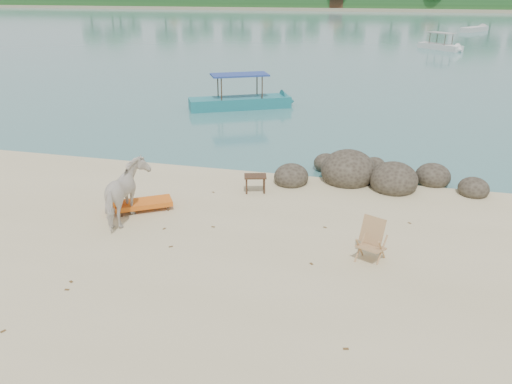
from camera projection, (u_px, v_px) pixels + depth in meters
The scene contains 11 objects.
water at pixel (368, 20), 91.82m from camera, with size 400.00×400.00×0.00m, color #346867.
far_shore at pixel (378, 6), 163.59m from camera, with size 420.00×90.00×1.40m, color tan.
boulders at pixel (368, 175), 15.61m from camera, with size 6.39×2.89×1.29m.
cow at pixel (127, 194), 12.83m from camera, with size 0.83×1.83×1.55m, color silver.
side_table at pixel (255, 185), 14.83m from camera, with size 0.65×0.42×0.52m, color #322514, non-canonical shape.
lounge_chair at pixel (143, 201), 13.63m from camera, with size 1.91×0.67×0.57m, color orange, non-canonical shape.
deck_chair at pixel (371, 243), 11.05m from camera, with size 0.58×0.64×0.91m, color tan, non-canonical shape.
boat_near at pixel (240, 80), 24.98m from camera, with size 5.75×1.29×2.81m, color #1E727A, non-canonical shape.
boat_mid at pixel (441, 35), 48.88m from camera, with size 5.37×1.21×2.62m, color silver, non-canonical shape.
boat_far at pixel (475, 28), 69.06m from camera, with size 6.38×1.44×0.74m, color #B9BAB6, non-canonical shape.
dead_leaves at pixel (192, 252), 11.60m from camera, with size 8.29×7.22×0.00m.
Camera 1 is at (3.36, -9.09, 5.71)m, focal length 35.00 mm.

